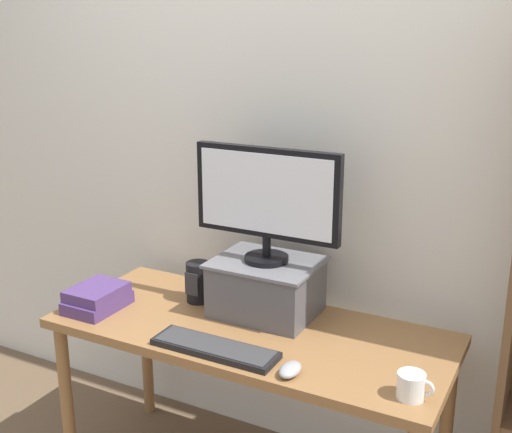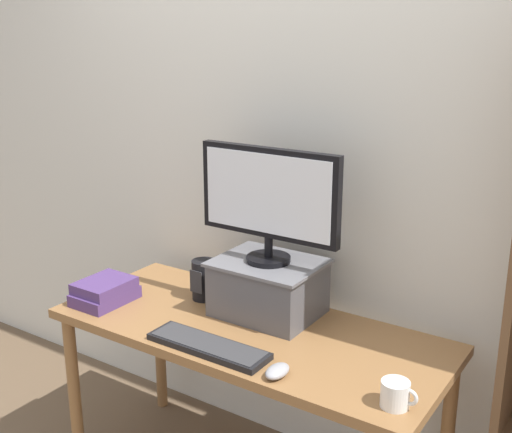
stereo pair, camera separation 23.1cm
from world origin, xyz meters
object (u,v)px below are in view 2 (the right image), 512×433
object	(u,v)px
keyboard	(208,346)
computer_mouse	(277,371)
riser_box	(268,286)
desk_speaker	(204,280)
book_stack	(105,291)
coffee_mug	(396,394)
desk	(248,346)
computer_monitor	(268,198)

from	to	relation	value
keyboard	computer_mouse	xyz separation A→B (m)	(0.29, -0.02, 0.01)
riser_box	keyboard	size ratio (longest dim) A/B	0.88
riser_box	desk_speaker	bearing A→B (deg)	-174.90
desk_speaker	book_stack	bearing A→B (deg)	-141.70
book_stack	coffee_mug	distance (m)	1.26
desk	computer_monitor	bearing A→B (deg)	90.81
riser_box	computer_mouse	bearing A→B (deg)	-53.69
computer_mouse	book_stack	bearing A→B (deg)	173.22
book_stack	coffee_mug	world-z (taller)	book_stack
riser_box	book_stack	xyz separation A→B (m)	(-0.61, -0.27, -0.07)
coffee_mug	desk_speaker	size ratio (longest dim) A/B	0.68
coffee_mug	book_stack	bearing A→B (deg)	177.36
computer_monitor	book_stack	distance (m)	0.78
desk	keyboard	world-z (taller)	keyboard
computer_mouse	book_stack	xyz separation A→B (m)	(-0.88, 0.11, 0.03)
desk	computer_monitor	size ratio (longest dim) A/B	2.57
coffee_mug	computer_mouse	bearing A→B (deg)	-172.92
desk	desk_speaker	bearing A→B (deg)	159.20
coffee_mug	riser_box	bearing A→B (deg)	153.15
desk	computer_mouse	bearing A→B (deg)	-41.09
keyboard	coffee_mug	size ratio (longest dim) A/B	4.01
computer_mouse	book_stack	distance (m)	0.89
computer_monitor	keyboard	distance (m)	0.58
riser_box	desk_speaker	size ratio (longest dim) A/B	2.42
riser_box	keyboard	xyz separation A→B (m)	(-0.01, -0.36, -0.10)
desk	computer_monitor	xyz separation A→B (m)	(-0.00, 0.14, 0.54)
keyboard	book_stack	world-z (taller)	book_stack
computer_mouse	desk	bearing A→B (deg)	138.91
book_stack	desk_speaker	size ratio (longest dim) A/B	1.46
desk	book_stack	xyz separation A→B (m)	(-0.61, -0.14, 0.12)
computer_monitor	book_stack	bearing A→B (deg)	-155.80
computer_mouse	coffee_mug	size ratio (longest dim) A/B	0.92
computer_mouse	riser_box	bearing A→B (deg)	126.31
computer_monitor	keyboard	size ratio (longest dim) A/B	1.28
desk	computer_mouse	distance (m)	0.38
desk	book_stack	distance (m)	0.63
computer_monitor	computer_mouse	size ratio (longest dim) A/B	5.57
desk	riser_box	distance (m)	0.24
computer_monitor	computer_mouse	xyz separation A→B (m)	(0.28, -0.38, -0.45)
keyboard	computer_mouse	distance (m)	0.29
riser_box	computer_mouse	size ratio (longest dim) A/B	3.84
computer_mouse	coffee_mug	xyz separation A→B (m)	(0.38, 0.05, 0.02)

